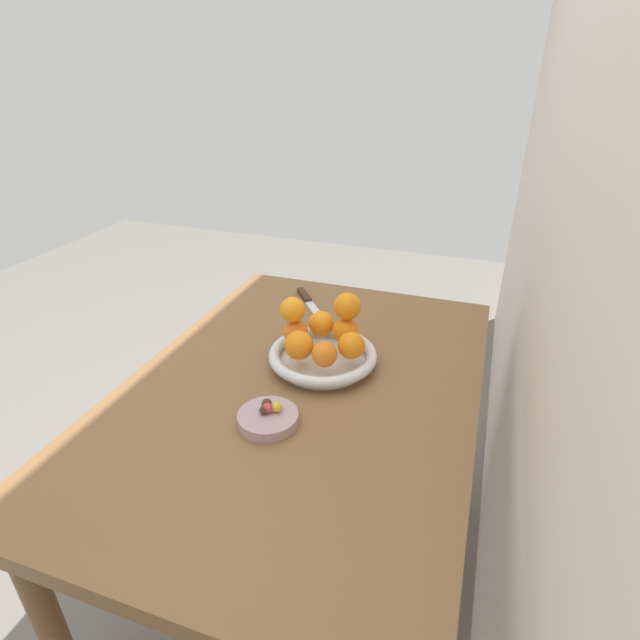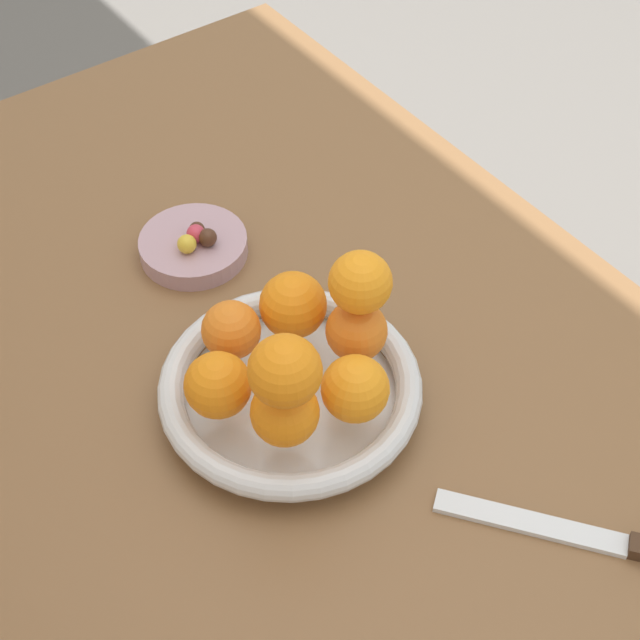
{
  "view_description": "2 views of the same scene",
  "coord_description": "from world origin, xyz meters",
  "views": [
    {
      "loc": [
        0.85,
        0.34,
        1.38
      ],
      "look_at": [
        -0.06,
        0.02,
        0.87
      ],
      "focal_mm": 28.0,
      "sensor_mm": 36.0,
      "label": 1
    },
    {
      "loc": [
        -0.58,
        0.34,
        1.5
      ],
      "look_at": [
        -0.1,
        -0.01,
        0.86
      ],
      "focal_mm": 55.0,
      "sensor_mm": 36.0,
      "label": 2
    }
  ],
  "objects": [
    {
      "name": "fruit_bowl",
      "position": [
        -0.09,
        0.02,
        0.76
      ],
      "size": [
        0.25,
        0.25,
        0.04
      ],
      "color": "silver",
      "rests_on": "dining_table"
    },
    {
      "name": "orange_1",
      "position": [
        -0.08,
        0.09,
        0.81
      ],
      "size": [
        0.06,
        0.06,
        0.06
      ],
      "primitive_type": "sphere",
      "color": "orange",
      "rests_on": "fruit_bowl"
    },
    {
      "name": "candy_ball_1",
      "position": [
        0.15,
        -0.02,
        0.77
      ],
      "size": [
        0.02,
        0.02,
        0.02
      ],
      "primitive_type": "sphere",
      "color": "#472819",
      "rests_on": "candy_dish"
    },
    {
      "name": "orange_6",
      "position": [
        -0.15,
        0.06,
        0.87
      ],
      "size": [
        0.06,
        0.06,
        0.06
      ],
      "primitive_type": "sphere",
      "color": "orange",
      "rests_on": "orange_2"
    },
    {
      "name": "orange_3",
      "position": [
        -0.16,
        -0.01,
        0.81
      ],
      "size": [
        0.06,
        0.06,
        0.06
      ],
      "primitive_type": "sphere",
      "color": "orange",
      "rests_on": "fruit_bowl"
    },
    {
      "name": "orange_2",
      "position": [
        -0.14,
        0.06,
        0.81
      ],
      "size": [
        0.06,
        0.06,
        0.06
      ],
      "primitive_type": "sphere",
      "color": "orange",
      "rests_on": "fruit_bowl"
    },
    {
      "name": "candy_ball_2",
      "position": [
        0.14,
        -0.02,
        0.77
      ],
      "size": [
        0.02,
        0.02,
        0.02
      ],
      "primitive_type": "sphere",
      "color": "#C6384C",
      "rests_on": "candy_dish"
    },
    {
      "name": "orange_4",
      "position": [
        -0.1,
        -0.05,
        0.81
      ],
      "size": [
        0.06,
        0.06,
        0.06
      ],
      "primitive_type": "sphere",
      "color": "orange",
      "rests_on": "fruit_bowl"
    },
    {
      "name": "candy_ball_3",
      "position": [
        0.13,
        -0.0,
        0.77
      ],
      "size": [
        0.02,
        0.02,
        0.02
      ],
      "primitive_type": "sphere",
      "color": "gold",
      "rests_on": "candy_dish"
    },
    {
      "name": "orange_0",
      "position": [
        -0.03,
        0.04,
        0.81
      ],
      "size": [
        0.06,
        0.06,
        0.06
      ],
      "primitive_type": "sphere",
      "color": "orange",
      "rests_on": "fruit_bowl"
    },
    {
      "name": "knife",
      "position": [
        -0.38,
        -0.12,
        0.75
      ],
      "size": [
        0.22,
        0.18,
        0.01
      ],
      "color": "#3F2819",
      "rests_on": "dining_table"
    },
    {
      "name": "orange_7",
      "position": [
        -0.1,
        -0.06,
        0.87
      ],
      "size": [
        0.06,
        0.06,
        0.06
      ],
      "primitive_type": "sphere",
      "color": "orange",
      "rests_on": "orange_4"
    },
    {
      "name": "candy_dish",
      "position": [
        0.15,
        -0.01,
        0.75
      ],
      "size": [
        0.12,
        0.12,
        0.02
      ],
      "primitive_type": "cylinder",
      "color": "#B28C99",
      "rests_on": "dining_table"
    },
    {
      "name": "orange_5",
      "position": [
        -0.04,
        -0.02,
        0.81
      ],
      "size": [
        0.07,
        0.07,
        0.07
      ],
      "primitive_type": "sphere",
      "color": "orange",
      "rests_on": "fruit_bowl"
    },
    {
      "name": "dining_table",
      "position": [
        0.0,
        0.0,
        0.65
      ],
      "size": [
        1.1,
        0.76,
        0.74
      ],
      "color": "brown",
      "rests_on": "ground_plane"
    },
    {
      "name": "candy_ball_0",
      "position": [
        0.13,
        -0.02,
        0.77
      ],
      "size": [
        0.02,
        0.02,
        0.02
      ],
      "primitive_type": "sphere",
      "color": "#472819",
      "rests_on": "candy_dish"
    }
  ]
}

